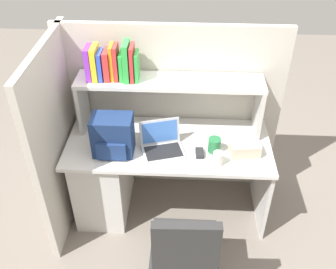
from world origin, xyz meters
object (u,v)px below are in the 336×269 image
object	(u,v)px
backpack	(113,136)
office_chair	(184,261)
paper_cup	(218,158)
snack_canister	(214,145)
laptop	(162,144)
tissue_box	(245,149)
computer_mouse	(200,153)

from	to	relation	value
backpack	office_chair	distance (m)	1.02
paper_cup	snack_canister	bearing A→B (deg)	98.09
laptop	office_chair	bearing A→B (deg)	-75.61
laptop	snack_canister	distance (m)	0.40
tissue_box	paper_cup	bearing A→B (deg)	-157.91
backpack	paper_cup	xyz separation A→B (m)	(0.78, -0.10, -0.10)
laptop	tissue_box	xyz separation A→B (m)	(0.63, -0.03, -0.00)
computer_mouse	snack_canister	distance (m)	0.13
snack_canister	office_chair	xyz separation A→B (m)	(-0.21, -0.75, -0.39)
backpack	laptop	bearing A→B (deg)	7.39
computer_mouse	paper_cup	xyz separation A→B (m)	(0.13, -0.10, 0.04)
office_chair	computer_mouse	bearing A→B (deg)	-99.65
backpack	tissue_box	size ratio (longest dim) A/B	1.42
backpack	computer_mouse	world-z (taller)	backpack
backpack	snack_canister	size ratio (longest dim) A/B	2.71
computer_mouse	snack_canister	size ratio (longest dim) A/B	0.90
paper_cup	tissue_box	distance (m)	0.24
laptop	backpack	distance (m)	0.38
laptop	computer_mouse	size ratio (longest dim) A/B	3.54
backpack	paper_cup	bearing A→B (deg)	-7.23
snack_canister	office_chair	distance (m)	0.87
backpack	paper_cup	size ratio (longest dim) A/B	2.99
paper_cup	office_chair	size ratio (longest dim) A/B	0.11
laptop	snack_canister	world-z (taller)	laptop
tissue_box	office_chair	bearing A→B (deg)	-128.59
backpack	tissue_box	distance (m)	0.99
backpack	tissue_box	xyz separation A→B (m)	(0.99, 0.02, -0.10)
computer_mouse	paper_cup	size ratio (longest dim) A/B	1.00
paper_cup	snack_canister	size ratio (longest dim) A/B	0.90
computer_mouse	tissue_box	distance (m)	0.34
tissue_box	laptop	bearing A→B (deg)	169.91
backpack	paper_cup	distance (m)	0.79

